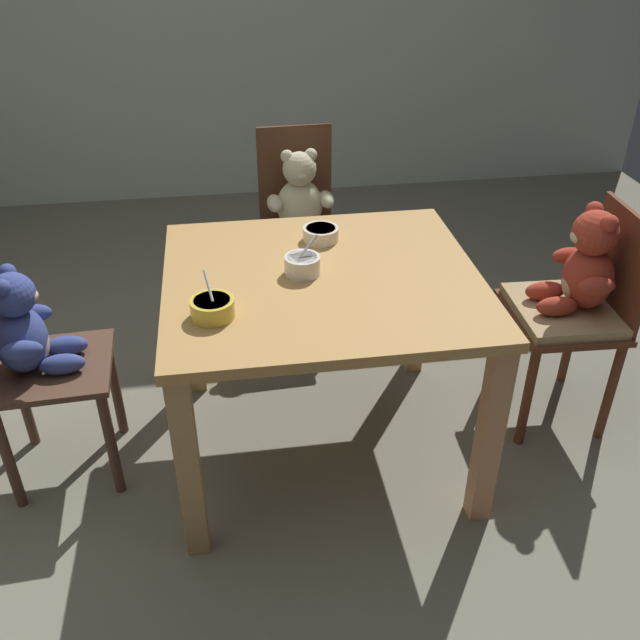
% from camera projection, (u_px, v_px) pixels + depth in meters
% --- Properties ---
extents(ground_plane, '(5.20, 5.20, 0.04)m').
position_uv_depth(ground_plane, '(322.00, 446.00, 2.62)').
color(ground_plane, slate).
extents(dining_table, '(1.02, 0.93, 0.72)m').
position_uv_depth(dining_table, '(322.00, 307.00, 2.28)').
color(dining_table, '#B68649').
rests_on(dining_table, ground_plane).
extents(teddy_chair_near_left, '(0.41, 0.39, 0.92)m').
position_uv_depth(teddy_chair_near_left, '(27.00, 343.00, 2.21)').
color(teddy_chair_near_left, '#513426').
rests_on(teddy_chair_near_left, ground_plane).
extents(teddy_chair_near_right, '(0.39, 0.43, 0.86)m').
position_uv_depth(teddy_chair_near_right, '(579.00, 287.00, 2.48)').
color(teddy_chair_near_right, '#562B1A').
rests_on(teddy_chair_near_right, ground_plane).
extents(teddy_chair_far_center, '(0.38, 0.43, 0.89)m').
position_uv_depth(teddy_chair_far_center, '(300.00, 210.00, 3.08)').
color(teddy_chair_far_center, '#52311E').
rests_on(teddy_chair_far_center, ground_plane).
extents(porridge_bowl_white_center, '(0.12, 0.12, 0.12)m').
position_uv_depth(porridge_bowl_white_center, '(302.00, 265.00, 2.21)').
color(porridge_bowl_white_center, silver).
rests_on(porridge_bowl_white_center, dining_table).
extents(porridge_bowl_yellow_near_left, '(0.13, 0.14, 0.12)m').
position_uv_depth(porridge_bowl_yellow_near_left, '(212.00, 308.00, 2.00)').
color(porridge_bowl_yellow_near_left, gold).
rests_on(porridge_bowl_yellow_near_left, dining_table).
extents(porridge_bowl_cream_far_center, '(0.13, 0.13, 0.05)m').
position_uv_depth(porridge_bowl_cream_far_center, '(321.00, 234.00, 2.43)').
color(porridge_bowl_cream_far_center, beige).
rests_on(porridge_bowl_cream_far_center, dining_table).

